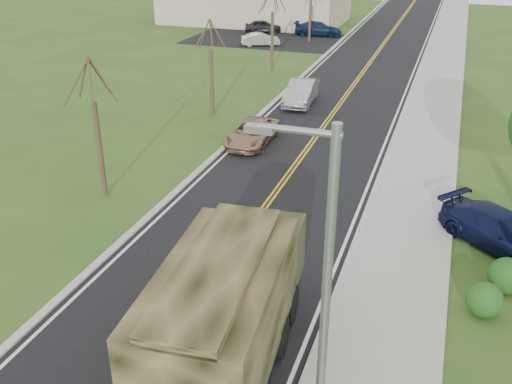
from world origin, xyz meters
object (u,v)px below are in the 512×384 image
at_px(sedan_silver, 301,92).
at_px(pickup_navy, 500,231).
at_px(suv_champagne, 252,133).
at_px(military_truck, 228,302).

xyz_separation_m(sedan_silver, pickup_navy, (11.49, -14.99, -0.07)).
height_order(sedan_silver, pickup_navy, sedan_silver).
distance_m(suv_champagne, sedan_silver, 7.89).
distance_m(sedan_silver, pickup_navy, 18.89).
distance_m(military_truck, suv_champagne, 17.06).
distance_m(suv_champagne, pickup_navy, 14.02).
distance_m(military_truck, sedan_silver, 24.54).
bearing_deg(military_truck, sedan_silver, 95.39).
bearing_deg(sedan_silver, pickup_navy, -55.88).
xyz_separation_m(suv_champagne, pickup_navy, (12.07, -7.12, 0.08)).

